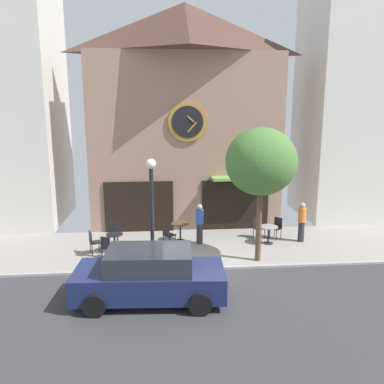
% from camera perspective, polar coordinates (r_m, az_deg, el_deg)
% --- Properties ---
extents(ground_plane, '(27.77, 11.43, 0.13)m').
position_cam_1_polar(ground_plane, '(12.85, 1.66, -13.26)').
color(ground_plane, gray).
extents(clock_building, '(8.79, 4.40, 10.15)m').
position_cam_1_polar(clock_building, '(18.77, -1.04, 11.41)').
color(clock_building, '#9E7A66').
rests_on(clock_building, ground_plane).
extents(neighbor_building_right, '(5.23, 4.21, 11.81)m').
position_cam_1_polar(neighbor_building_right, '(21.81, 22.99, 12.27)').
color(neighbor_building_right, silver).
rests_on(neighbor_building_right, ground_plane).
extents(street_lamp, '(0.36, 0.36, 3.82)m').
position_cam_1_polar(street_lamp, '(13.70, -5.88, -2.95)').
color(street_lamp, black).
rests_on(street_lamp, ground_plane).
extents(street_tree, '(2.52, 2.27, 4.86)m').
position_cam_1_polar(street_tree, '(13.89, 10.07, 4.32)').
color(street_tree, brown).
rests_on(street_tree, ground_plane).
extents(cafe_table_center_left, '(0.65, 0.65, 0.73)m').
position_cam_1_polar(cafe_table_center_left, '(15.54, -11.25, -6.87)').
color(cafe_table_center_left, black).
rests_on(cafe_table_center_left, ground_plane).
extents(cafe_table_near_door, '(0.75, 0.75, 0.77)m').
position_cam_1_polar(cafe_table_near_door, '(16.47, -1.72, -5.29)').
color(cafe_table_near_door, black).
rests_on(cafe_table_near_door, ground_plane).
extents(cafe_table_center, '(0.76, 0.76, 0.73)m').
position_cam_1_polar(cafe_table_center, '(16.47, 11.13, -5.62)').
color(cafe_table_center, black).
rests_on(cafe_table_center, ground_plane).
extents(cafe_chair_facing_wall, '(0.41, 0.41, 0.90)m').
position_cam_1_polar(cafe_chair_facing_wall, '(16.35, -11.42, -5.79)').
color(cafe_chair_facing_wall, black).
rests_on(cafe_chair_facing_wall, ground_plane).
extents(cafe_chair_corner, '(0.56, 0.56, 0.90)m').
position_cam_1_polar(cafe_chair_corner, '(17.23, 12.29, -4.90)').
color(cafe_chair_corner, black).
rests_on(cafe_chair_corner, ground_plane).
extents(cafe_chair_under_awning, '(0.53, 0.53, 0.90)m').
position_cam_1_polar(cafe_chair_under_awning, '(14.84, -12.32, -7.69)').
color(cafe_chair_under_awning, black).
rests_on(cafe_chair_under_awning, ground_plane).
extents(cafe_chair_outer, '(0.52, 0.52, 0.90)m').
position_cam_1_polar(cafe_chair_outer, '(15.52, -14.25, -6.90)').
color(cafe_chair_outer, black).
rests_on(cafe_chair_outer, ground_plane).
extents(cafe_chair_curbside, '(0.56, 0.56, 0.90)m').
position_cam_1_polar(cafe_chair_curbside, '(15.90, -3.55, -6.08)').
color(cafe_chair_curbside, black).
rests_on(cafe_chair_curbside, ground_plane).
extents(cafe_chair_left_end, '(0.55, 0.55, 0.90)m').
position_cam_1_polar(cafe_chair_left_end, '(17.09, 9.60, -4.93)').
color(cafe_chair_left_end, black).
rests_on(cafe_chair_left_end, ground_plane).
extents(pedestrian_blue, '(0.44, 0.44, 1.67)m').
position_cam_1_polar(pedestrian_blue, '(16.09, 1.13, -4.59)').
color(pedestrian_blue, '#2D2D38').
rests_on(pedestrian_blue, ground_plane).
extents(pedestrian_orange, '(0.42, 0.42, 1.67)m').
position_cam_1_polar(pedestrian_orange, '(16.96, 15.74, -4.18)').
color(pedestrian_orange, '#2D2D38').
rests_on(pedestrian_orange, ground_plane).
extents(parked_car_navy, '(4.40, 2.22, 1.55)m').
position_cam_1_polar(parked_car_navy, '(11.58, -6.20, -12.03)').
color(parked_car_navy, navy).
rests_on(parked_car_navy, ground_plane).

